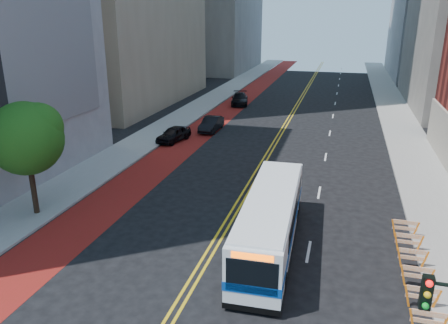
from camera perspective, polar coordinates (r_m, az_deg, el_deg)
name	(u,v)px	position (r m, az deg, el deg)	size (l,w,h in m)	color
ground	(177,308)	(18.95, -6.17, -18.46)	(160.00, 160.00, 0.00)	black
sidewalk_left	(174,122)	(48.76, -6.50, 5.21)	(4.00, 140.00, 0.15)	gray
sidewalk_right	(406,138)	(45.78, 22.69, 2.96)	(4.00, 140.00, 0.15)	gray
bus_lane_paint	(208,125)	(47.48, -2.10, 4.86)	(3.60, 140.00, 0.01)	maroon
center_line_inner	(281,130)	(45.79, 7.42, 4.19)	(0.14, 140.00, 0.01)	gold
center_line_outer	(284,130)	(45.74, 7.87, 4.15)	(0.14, 140.00, 0.01)	gold
lane_dashes	(333,116)	(53.18, 14.04, 5.83)	(0.14, 98.20, 0.01)	silver
construction_barriers	(419,284)	(20.76, 24.17, -14.29)	(1.42, 10.91, 1.00)	orange
street_tree	(27,136)	(27.08, -24.36, 3.16)	(4.20, 4.20, 6.70)	black
transit_bus	(271,220)	(22.32, 6.11, -7.60)	(2.77, 10.93, 2.98)	white
car_a	(174,134)	(41.38, -6.60, 3.64)	(1.66, 4.13, 1.41)	black
car_b	(211,124)	(44.83, -1.67, 4.98)	(1.54, 4.42, 1.46)	black
car_c	(240,99)	(58.27, 2.06, 8.23)	(2.10, 5.17, 1.50)	black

